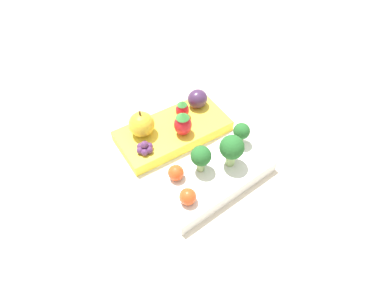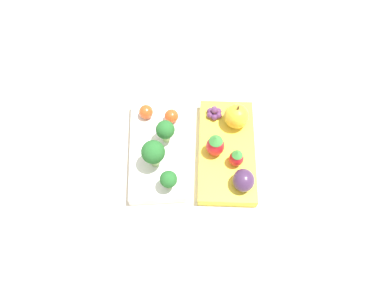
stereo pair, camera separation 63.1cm
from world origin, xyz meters
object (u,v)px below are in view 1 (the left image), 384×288
cherry_tomato_0 (188,197)px  strawberry_0 (183,124)px  plum (197,99)px  bento_box_fruit (173,131)px  broccoli_floret_1 (242,132)px  broccoli_floret_2 (201,156)px  broccoli_floret_0 (232,148)px  apple (142,124)px  bento_box_savoury (213,177)px  strawberry_1 (182,109)px  grape_cluster (145,148)px  cherry_tomato_1 (176,173)px

cherry_tomato_0 → strawberry_0: bearing=-119.1°
plum → bento_box_fruit: bearing=19.0°
broccoli_floret_1 → broccoli_floret_2: 0.09m
broccoli_floret_0 → bento_box_fruit: bearing=-74.7°
broccoli_floret_2 → apple: same height
bento_box_savoury → bento_box_fruit: bearing=-89.5°
bento_box_fruit → cherry_tomato_0: bearing=67.1°
cherry_tomato_0 → broccoli_floret_1: bearing=-160.0°
strawberry_0 → plum: strawberry_0 is taller
broccoli_floret_2 → strawberry_1: bearing=-108.4°
bento_box_savoury → broccoli_floret_2: 0.05m
bento_box_savoury → cherry_tomato_0: size_ratio=7.94×
broccoli_floret_1 → plum: 0.13m
broccoli_floret_2 → strawberry_0: broccoli_floret_2 is taller
broccoli_floret_2 → strawberry_1: size_ratio=1.31×
strawberry_0 → grape_cluster: (0.08, 0.00, -0.02)m
broccoli_floret_0 → broccoli_floret_1: size_ratio=1.40×
apple → strawberry_1: 0.09m
bento_box_savoury → broccoli_floret_1: (-0.08, -0.03, 0.04)m
broccoli_floret_2 → plum: broccoli_floret_2 is taller
broccoli_floret_1 → strawberry_0: (0.07, -0.08, -0.01)m
broccoli_floret_1 → strawberry_1: (0.05, -0.12, -0.01)m
broccoli_floret_0 → strawberry_1: (0.01, -0.15, -0.02)m
bento_box_savoury → grape_cluster: 0.13m
broccoli_floret_1 → cherry_tomato_0: (0.15, 0.05, -0.02)m
broccoli_floret_2 → plum: size_ratio=1.29×
strawberry_1 → broccoli_floret_1: bearing=113.2°
bento_box_fruit → apple: 0.07m
cherry_tomato_0 → apple: 0.17m
apple → strawberry_0: size_ratio=1.09×
cherry_tomato_1 → strawberry_1: bearing=-125.9°
cherry_tomato_1 → grape_cluster: size_ratio=0.84×
strawberry_1 → plum: (-0.04, -0.01, -0.00)m
bento_box_savoury → cherry_tomato_1: 0.07m
broccoli_floret_0 → apple: (0.09, -0.15, -0.02)m
cherry_tomato_0 → strawberry_1: size_ratio=0.68×
plum → broccoli_floret_2: bearing=58.6°
broccoli_floret_0 → cherry_tomato_1: size_ratio=2.38×
broccoli_floret_2 → apple: size_ratio=0.94×
strawberry_0 → grape_cluster: size_ratio=1.62×
broccoli_floret_1 → plum: broccoli_floret_1 is taller
apple → strawberry_1: bearing=178.1°
bento_box_fruit → cherry_tomato_0: 0.17m
bento_box_fruit → broccoli_floret_1: size_ratio=4.70×
bento_box_fruit → cherry_tomato_1: cherry_tomato_1 is taller
broccoli_floret_1 → strawberry_1: size_ratio=1.13×
strawberry_0 → apple: bearing=-32.4°
plum → grape_cluster: (0.15, 0.05, -0.01)m
broccoli_floret_2 → grape_cluster: broccoli_floret_2 is taller
broccoli_floret_0 → plum: bearing=-103.2°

